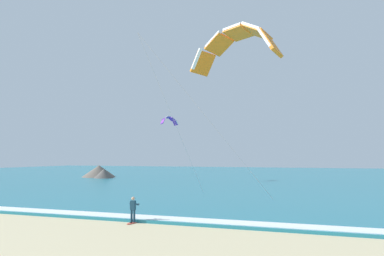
# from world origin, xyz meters

# --- Properties ---
(sea) EXTENTS (200.00, 120.00, 0.20)m
(sea) POSITION_xyz_m (0.00, 74.79, 0.10)
(sea) COLOR teal
(sea) RESTS_ON ground
(surf_foam) EXTENTS (200.00, 1.64, 0.04)m
(surf_foam) POSITION_xyz_m (0.00, 15.79, 0.22)
(surf_foam) COLOR white
(surf_foam) RESTS_ON sea
(surfboard) EXTENTS (0.46, 1.40, 0.09)m
(surfboard) POSITION_xyz_m (-1.59, 14.63, 0.03)
(surfboard) COLOR #E04C38
(surfboard) RESTS_ON ground
(kitesurfer) EXTENTS (0.55, 0.53, 1.69)m
(kitesurfer) POSITION_xyz_m (-1.59, 14.65, 0.94)
(kitesurfer) COLOR #143347
(kitesurfer) RESTS_ON ground
(kite_primary) EXTENTS (9.10, 10.66, 13.94)m
(kite_primary) POSITION_xyz_m (3.38, 22.80, 13.72)
(kite_primary) COLOR orange
(kite_distant) EXTENTS (1.84, 4.18, 1.55)m
(kite_distant) POSITION_xyz_m (-15.40, 52.48, 10.63)
(kite_distant) COLOR purple
(headland_left) EXTENTS (8.76, 8.62, 2.52)m
(headland_left) POSITION_xyz_m (-32.15, 57.09, 1.20)
(headland_left) COLOR #56514C
(headland_left) RESTS_ON ground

